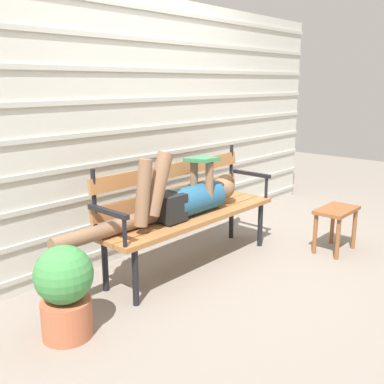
{
  "coord_description": "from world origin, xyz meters",
  "views": [
    {
      "loc": [
        -2.51,
        -2.15,
        1.45
      ],
      "look_at": [
        0.0,
        0.1,
        0.62
      ],
      "focal_mm": 41.52,
      "sensor_mm": 36.0,
      "label": 1
    }
  ],
  "objects_px": {
    "park_bench": "(186,206)",
    "reclining_person": "(182,198)",
    "footstool": "(336,218)",
    "potted_plant": "(65,289)"
  },
  "relations": [
    {
      "from": "park_bench",
      "to": "footstool",
      "type": "bearing_deg",
      "value": -36.25
    },
    {
      "from": "reclining_person",
      "to": "potted_plant",
      "type": "xyz_separation_m",
      "value": [
        -1.15,
        -0.14,
        -0.29
      ]
    },
    {
      "from": "park_bench",
      "to": "reclining_person",
      "type": "distance_m",
      "value": 0.17
    },
    {
      "from": "park_bench",
      "to": "footstool",
      "type": "relative_size",
      "value": 3.94
    },
    {
      "from": "footstool",
      "to": "potted_plant",
      "type": "height_order",
      "value": "potted_plant"
    },
    {
      "from": "reclining_person",
      "to": "footstool",
      "type": "distance_m",
      "value": 1.42
    },
    {
      "from": "reclining_person",
      "to": "footstool",
      "type": "relative_size",
      "value": 3.99
    },
    {
      "from": "park_bench",
      "to": "reclining_person",
      "type": "xyz_separation_m",
      "value": [
        -0.11,
        -0.07,
        0.1
      ]
    },
    {
      "from": "potted_plant",
      "to": "footstool",
      "type": "bearing_deg",
      "value": -13.92
    },
    {
      "from": "reclining_person",
      "to": "potted_plant",
      "type": "relative_size",
      "value": 3.06
    }
  ]
}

